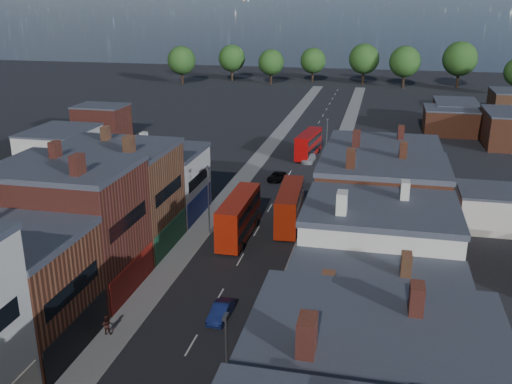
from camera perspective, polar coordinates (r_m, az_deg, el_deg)
The scene contains 14 objects.
pavement_west at distance 85.41m, azimuth -1.58°, elevation 1.03°, with size 3.00×200.00×0.12m, color gray.
pavement_east at distance 83.33m, azimuth 7.13°, elevation 0.43°, with size 3.00×200.00×0.12m, color gray.
terrace_east at distance 35.01m, azimuth 11.61°, elevation -16.16°, with size 12.00×80.00×12.56m, color brown.
lamp_post_1 at distance 36.87m, azimuth -2.95°, elevation -16.73°, with size 0.25×0.70×8.12m.
lamp_post_2 at distance 65.35m, azimuth -4.77°, elevation -0.39°, with size 0.25×0.70×8.12m.
lamp_post_3 at distance 91.76m, azimuth 7.07°, elevation 5.17°, with size 0.25×0.70×8.12m.
bus_0 at distance 64.94m, azimuth -1.73°, elevation -2.41°, with size 2.89×11.30×4.88m.
bus_1 at distance 68.34m, azimuth 3.39°, elevation -1.40°, with size 3.27×11.09×4.73m.
bus_2 at distance 99.07m, azimuth 5.27°, elevation 4.83°, with size 3.48×10.22×4.33m.
car_1 at distance 49.99m, azimuth -3.55°, elevation -11.84°, with size 1.41×4.05×1.33m, color navy.
car_2 at distance 86.14m, azimuth 2.08°, elevation 1.56°, with size 2.02×4.37×1.21m, color black.
car_3 at distance 96.18m, azimuth 5.30°, elevation 3.38°, with size 1.86×4.57×1.33m, color #B9B9B9.
ped_1 at distance 49.10m, azimuth -14.71°, elevation -12.70°, with size 0.82×0.45×1.69m, color #3F1E19.
ped_3 at distance 46.87m, azimuth 2.88°, elevation -13.61°, with size 1.05×0.48×1.79m, color #5D5950.
Camera 1 is at (13.50, -28.84, 26.12)m, focal length 40.00 mm.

